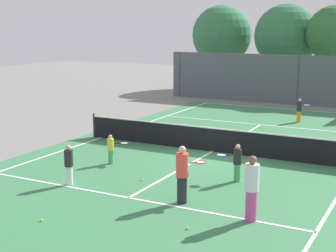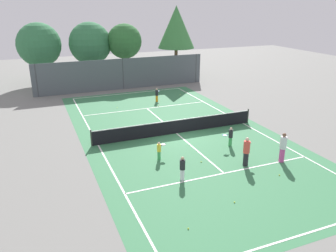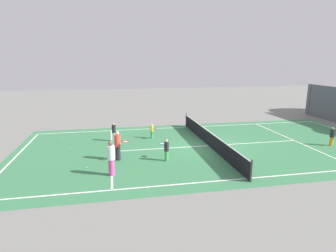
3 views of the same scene
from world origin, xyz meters
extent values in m
plane|color=slate|center=(0.00, 0.00, 0.00)|extent=(80.00, 80.00, 0.00)
cube|color=#387A4C|center=(0.00, 0.00, 0.00)|extent=(13.00, 25.00, 0.00)
cube|color=white|center=(-5.50, 0.00, 0.01)|extent=(0.10, 24.00, 0.01)
cube|color=white|center=(5.50, 0.00, 0.01)|extent=(0.10, 24.00, 0.01)
cube|color=white|center=(0.00, -12.00, 0.01)|extent=(11.00, 0.10, 0.01)
cube|color=white|center=(0.00, 12.00, 0.01)|extent=(11.00, 0.10, 0.01)
cube|color=white|center=(0.00, -6.40, 0.01)|extent=(11.00, 0.10, 0.01)
cube|color=white|center=(0.00, 6.40, 0.01)|extent=(11.00, 0.10, 0.01)
cube|color=white|center=(0.00, 0.00, 0.01)|extent=(0.10, 12.80, 0.01)
cylinder|color=#333833|center=(-5.90, 0.00, 0.55)|extent=(0.10, 0.10, 1.10)
cylinder|color=#333833|center=(5.90, 0.00, 0.55)|extent=(0.10, 0.10, 1.10)
cube|color=black|center=(0.00, 0.00, 0.47)|extent=(11.80, 0.03, 0.95)
cube|color=white|center=(0.00, 0.00, 0.97)|extent=(11.80, 0.04, 0.05)
cube|color=#515B60|center=(0.00, 14.00, 1.60)|extent=(18.00, 0.06, 3.20)
cylinder|color=#3F4447|center=(-8.50, 14.00, 1.60)|extent=(0.12, 0.12, 3.20)
cylinder|color=#3F4447|center=(0.00, 14.00, 1.60)|extent=(0.12, 0.12, 3.20)
cylinder|color=#3F4447|center=(8.50, 14.00, 1.60)|extent=(0.12, 0.12, 3.20)
cylinder|color=brown|center=(-7.69, 19.90, 1.26)|extent=(0.45, 0.45, 2.52)
sphere|color=#337547|center=(-7.69, 19.90, 4.30)|extent=(4.74, 4.74, 4.74)
cylinder|color=brown|center=(7.46, 17.27, 1.77)|extent=(0.38, 0.38, 3.55)
cone|color=#3D8442|center=(7.46, 17.27, 5.94)|extent=(4.31, 4.31, 4.78)
cylinder|color=brown|center=(1.39, 18.03, 1.51)|extent=(0.46, 0.46, 3.03)
sphere|color=#2D6B33|center=(1.39, 18.03, 4.49)|extent=(3.90, 3.90, 3.90)
cylinder|color=brown|center=(-2.29, 19.23, 1.25)|extent=(0.29, 0.29, 2.51)
sphere|color=#337547|center=(-2.29, 19.23, 4.28)|extent=(4.73, 4.73, 4.73)
cylinder|color=orange|center=(1.54, 8.08, 0.29)|extent=(0.22, 0.22, 0.59)
cylinder|color=#232328|center=(1.54, 8.08, 0.84)|extent=(0.27, 0.27, 0.51)
sphere|color=tan|center=(1.54, 8.08, 1.18)|extent=(0.16, 0.16, 0.16)
cylinder|color=black|center=(1.70, 8.32, 0.87)|extent=(0.13, 0.18, 0.03)
torus|color=blue|center=(1.84, 8.53, 0.87)|extent=(0.46, 0.46, 0.03)
cylinder|color=silver|center=(1.84, 8.53, 0.87)|extent=(0.38, 0.38, 0.00)
cylinder|color=#3FA559|center=(2.28, -3.33, 0.29)|extent=(0.21, 0.21, 0.59)
cylinder|color=#232328|center=(2.28, -3.33, 0.84)|extent=(0.27, 0.27, 0.51)
sphere|color=beige|center=(2.28, -3.33, 1.18)|extent=(0.16, 0.16, 0.16)
cylinder|color=black|center=(2.01, -3.40, 0.87)|extent=(0.20, 0.08, 0.03)
torus|color=blue|center=(1.77, -3.47, 0.87)|extent=(0.41, 0.41, 0.03)
cylinder|color=silver|center=(1.77, -3.47, 0.87)|extent=(0.34, 0.34, 0.00)
cylinder|color=#D14799|center=(3.80, -6.39, 0.41)|extent=(0.30, 0.30, 0.82)
cylinder|color=silver|center=(3.80, -6.39, 1.18)|extent=(0.38, 0.38, 0.72)
sphere|color=brown|center=(3.80, -6.39, 1.65)|extent=(0.22, 0.22, 0.22)
cylinder|color=silver|center=(-2.38, -6.20, 0.31)|extent=(0.23, 0.23, 0.62)
cylinder|color=#232328|center=(-2.38, -6.20, 0.88)|extent=(0.28, 0.28, 0.54)
sphere|color=tan|center=(-2.38, -6.20, 1.24)|extent=(0.17, 0.17, 0.17)
cylinder|color=#3FA559|center=(-2.63, -3.47, 0.26)|extent=(0.19, 0.19, 0.51)
cylinder|color=yellow|center=(-2.63, -3.47, 0.74)|extent=(0.24, 0.24, 0.45)
sphere|color=beige|center=(-2.63, -3.47, 1.03)|extent=(0.14, 0.14, 0.14)
cylinder|color=black|center=(-2.42, -3.30, 0.76)|extent=(0.17, 0.15, 0.03)
torus|color=black|center=(-2.23, -3.14, 0.76)|extent=(0.47, 0.47, 0.03)
cylinder|color=silver|center=(-2.23, -3.14, 0.76)|extent=(0.39, 0.39, 0.00)
cylinder|color=#232328|center=(1.59, -6.03, 0.40)|extent=(0.29, 0.29, 0.79)
cylinder|color=#E54C3F|center=(1.59, -6.03, 1.14)|extent=(0.36, 0.36, 0.69)
sphere|color=beige|center=(1.59, -6.03, 1.59)|extent=(0.21, 0.21, 0.21)
cylinder|color=black|center=(1.81, -5.78, 1.17)|extent=(0.16, 0.17, 0.03)
torus|color=red|center=(1.98, -5.60, 1.17)|extent=(0.47, 0.47, 0.03)
cylinder|color=silver|center=(1.98, -5.60, 1.17)|extent=(0.39, 0.39, 0.00)
sphere|color=#CCE533|center=(2.10, 0.36, 0.03)|extent=(0.07, 0.07, 0.07)
sphere|color=#CCE533|center=(1.14, 6.59, 0.03)|extent=(0.07, 0.07, 0.07)
sphere|color=#CCE533|center=(4.54, 9.48, 0.03)|extent=(0.07, 0.07, 0.07)
sphere|color=#CCE533|center=(2.58, -7.72, 0.03)|extent=(0.07, 0.07, 0.07)
sphere|color=#CCE533|center=(-0.52, -4.75, 0.03)|extent=(0.07, 0.07, 0.07)
sphere|color=#CCE533|center=(-3.83, -9.98, 0.03)|extent=(0.07, 0.07, 0.07)
sphere|color=#CCE533|center=(1.28, 0.43, 0.03)|extent=(0.07, 0.07, 0.07)
sphere|color=#CCE533|center=(-2.37, 7.48, 0.03)|extent=(0.07, 0.07, 0.07)
sphere|color=#CCE533|center=(-1.04, -9.03, 0.03)|extent=(0.07, 0.07, 0.07)
camera|label=1|loc=(7.77, -18.58, 5.06)|focal=54.17mm
camera|label=2|loc=(-8.92, -20.25, 8.63)|focal=36.22mm
camera|label=3|loc=(17.21, -6.21, 5.58)|focal=30.11mm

